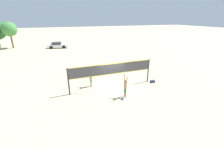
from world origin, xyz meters
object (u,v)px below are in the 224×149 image
(player_spiker, at_px, (125,86))
(volleyball, at_px, (123,98))
(player_blocker, at_px, (91,76))
(volleyball_net, at_px, (112,71))
(tree_right_cluster, at_px, (9,29))
(gear_bag, at_px, (153,81))
(parked_car_near, at_px, (58,45))

(player_spiker, height_order, volleyball, player_spiker)
(player_spiker, xyz_separation_m, player_blocker, (-2.30, 3.14, 0.01))
(volleyball_net, xyz_separation_m, player_blocker, (-1.90, 0.95, -0.65))
(volleyball_net, distance_m, tree_right_cluster, 30.10)
(volleyball, height_order, gear_bag, gear_bag)
(player_blocker, xyz_separation_m, gear_bag, (6.39, -1.38, -0.96))
(volleyball, distance_m, parked_car_near, 26.24)
(volleyball, height_order, parked_car_near, parked_car_near)
(player_blocker, xyz_separation_m, tree_right_cluster, (-11.80, 25.75, 3.00))
(player_spiker, relative_size, gear_bag, 4.35)
(gear_bag, bearing_deg, tree_right_cluster, 123.85)
(player_blocker, bearing_deg, parked_car_near, -173.80)
(parked_car_near, bearing_deg, tree_right_cluster, 169.41)
(player_blocker, relative_size, tree_right_cluster, 0.36)
(player_blocker, height_order, volleyball, player_blocker)
(volleyball, relative_size, parked_car_near, 0.05)
(tree_right_cluster, bearing_deg, parked_car_near, -19.92)
(parked_car_near, bearing_deg, player_blocker, -74.48)
(player_blocker, bearing_deg, volleyball_net, 63.49)
(player_spiker, relative_size, tree_right_cluster, 0.36)
(player_spiker, bearing_deg, volleyball_net, 10.22)
(gear_bag, distance_m, parked_car_near, 25.32)
(volleyball, distance_m, gear_bag, 4.98)
(player_blocker, height_order, parked_car_near, player_blocker)
(parked_car_near, bearing_deg, volleyball, -71.18)
(tree_right_cluster, bearing_deg, gear_bag, -56.15)
(gear_bag, bearing_deg, player_blocker, 167.84)
(player_blocker, relative_size, parked_car_near, 0.46)
(volleyball_net, relative_size, volleyball, 37.06)
(parked_car_near, bearing_deg, player_spiker, -70.18)
(gear_bag, height_order, parked_car_near, parked_car_near)
(volleyball, bearing_deg, gear_bag, 25.50)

